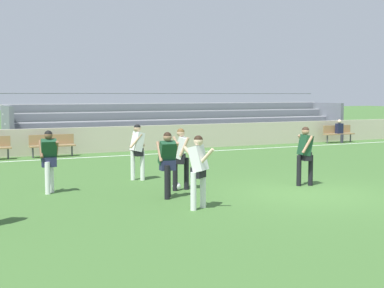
% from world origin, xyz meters
% --- Properties ---
extents(ground_plane, '(160.00, 160.00, 0.00)m').
position_xyz_m(ground_plane, '(0.00, 0.00, 0.00)').
color(ground_plane, '#3D662D').
extents(field_line_sideline, '(44.00, 0.12, 0.01)m').
position_xyz_m(field_line_sideline, '(0.00, 10.27, 0.00)').
color(field_line_sideline, white).
rests_on(field_line_sideline, ground).
extents(sideline_wall, '(48.00, 0.16, 1.12)m').
position_xyz_m(sideline_wall, '(0.00, 11.82, 0.56)').
color(sideline_wall, beige).
rests_on(sideline_wall, ground).
extents(bleacher_stand, '(18.06, 3.02, 2.61)m').
position_xyz_m(bleacher_stand, '(3.46, 14.15, 1.11)').
color(bleacher_stand, '#B2B2B7').
rests_on(bleacher_stand, ground).
extents(bench_far_right, '(1.80, 0.40, 0.90)m').
position_xyz_m(bench_far_right, '(10.69, 11.12, 0.55)').
color(bench_far_right, '#99754C').
rests_on(bench_far_right, ground).
extents(bench_near_bin, '(1.80, 0.40, 0.90)m').
position_xyz_m(bench_near_bin, '(-4.16, 11.12, 0.55)').
color(bench_near_bin, '#99754C').
rests_on(bench_near_bin, ground).
extents(spectator_seated, '(0.36, 0.42, 1.21)m').
position_xyz_m(spectator_seated, '(10.69, 11.00, 0.70)').
color(spectator_seated, '#2D2D38').
rests_on(spectator_seated, ground).
extents(player_white_deep_cover, '(0.53, 0.64, 1.63)m').
position_xyz_m(player_white_deep_cover, '(-2.73, 1.91, 0.97)').
color(player_white_deep_cover, black).
rests_on(player_white_deep_cover, ground).
extents(player_dark_dropping_back, '(0.48, 0.47, 1.61)m').
position_xyz_m(player_dark_dropping_back, '(-3.49, 1.04, 0.95)').
color(player_dark_dropping_back, black).
rests_on(player_dark_dropping_back, ground).
extents(player_white_wide_left, '(0.52, 0.77, 1.63)m').
position_xyz_m(player_white_wide_left, '(-3.38, -0.38, 0.96)').
color(player_white_wide_left, white).
rests_on(player_white_wide_left, ground).
extents(player_white_wide_right, '(0.63, 0.46, 1.65)m').
position_xyz_m(player_white_wide_right, '(-3.16, 3.98, 0.98)').
color(player_white_wide_right, white).
rests_on(player_white_wide_right, ground).
extents(player_dark_challenging, '(0.48, 0.51, 1.61)m').
position_xyz_m(player_dark_challenging, '(-5.93, 2.98, 0.95)').
color(player_dark_challenging, white).
rests_on(player_dark_challenging, ground).
extents(player_dark_on_ball, '(0.49, 0.51, 1.63)m').
position_xyz_m(player_dark_on_ball, '(0.63, 1.03, 0.97)').
color(player_dark_on_ball, black).
rests_on(player_dark_on_ball, ground).
extents(soccer_ball, '(0.22, 0.22, 0.22)m').
position_xyz_m(soccer_ball, '(-2.85, 1.93, 0.11)').
color(soccer_ball, white).
rests_on(soccer_ball, ground).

